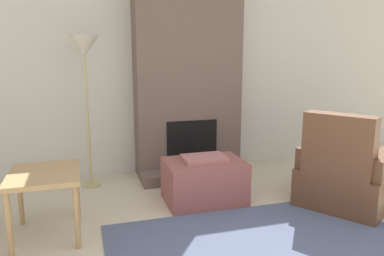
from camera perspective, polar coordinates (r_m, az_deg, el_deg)
wall_back at (r=4.91m, az=-1.43°, el=8.77°), size 7.78×0.06×2.60m
fireplace at (r=4.68m, az=-0.65°, el=8.04°), size 1.31×0.69×2.60m
ottoman at (r=3.91m, az=1.87°, el=-7.97°), size 0.80×0.56×0.49m
armchair at (r=4.15m, az=22.51°, el=-6.90°), size 1.30×1.24×0.97m
side_table at (r=3.34m, az=-21.53°, el=-7.56°), size 0.57×0.67×0.56m
floor_lamp_left at (r=4.32m, az=-16.13°, el=10.75°), size 0.33×0.33×1.71m
area_rug at (r=3.19m, az=10.98°, el=-17.23°), size 2.47×1.46×0.01m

